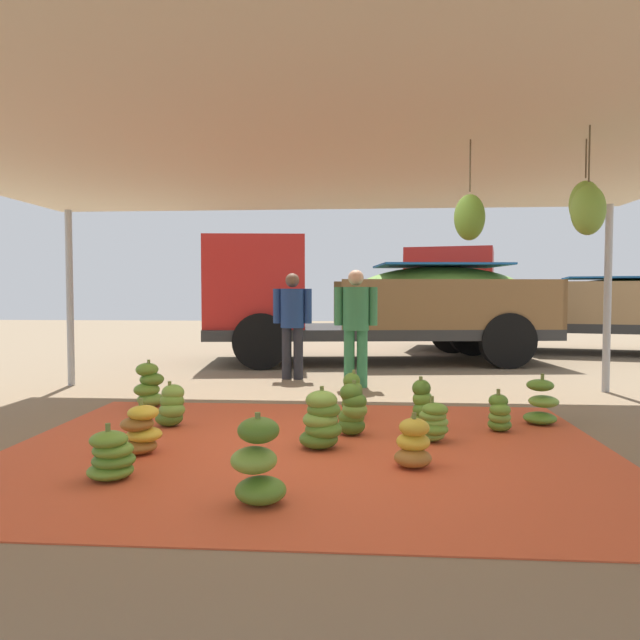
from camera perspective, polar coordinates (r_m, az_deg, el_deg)
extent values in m
plane|color=#7F6B51|center=(8.22, 0.81, -6.91)|extent=(40.00, 40.00, 0.00)
cube|color=#D1512D|center=(5.29, -1.16, -12.27)|extent=(5.24, 4.08, 0.01)
cylinder|color=#9EA0A5|center=(9.42, -22.82, 1.92)|extent=(0.10, 0.10, 2.56)
cylinder|color=#9EA0A5|center=(9.02, 25.81, 1.84)|extent=(0.10, 0.10, 2.56)
cube|color=beige|center=(5.26, -1.19, 16.10)|extent=(8.00, 7.00, 0.06)
cylinder|color=#4C422D|center=(5.23, 24.11, 13.92)|extent=(0.01, 0.01, 0.30)
ellipsoid|color=#75A83D|center=(5.17, 24.04, 10.11)|extent=(0.24, 0.24, 0.36)
cylinder|color=#4C422D|center=(4.94, 14.17, 14.13)|extent=(0.01, 0.01, 0.40)
ellipsoid|color=#60932D|center=(4.88, 14.12, 9.50)|extent=(0.24, 0.24, 0.36)
cylinder|color=#4C422D|center=(4.81, 24.37, 14.31)|extent=(0.01, 0.01, 0.40)
ellipsoid|color=#75A83D|center=(4.75, 24.28, 9.58)|extent=(0.24, 0.24, 0.36)
ellipsoid|color=#6B9E38|center=(7.44, -15.88, -7.33)|extent=(0.45, 0.45, 0.16)
ellipsoid|color=#60932D|center=(7.42, -16.25, -6.42)|extent=(0.31, 0.31, 0.16)
ellipsoid|color=#518428|center=(7.42, -15.79, -5.50)|extent=(0.31, 0.31, 0.16)
ellipsoid|color=#60932D|center=(7.41, -16.22, -4.58)|extent=(0.29, 0.29, 0.16)
cylinder|color=olive|center=(7.39, -16.07, -4.13)|extent=(0.04, 0.04, 0.12)
ellipsoid|color=#518428|center=(4.01, -5.69, -15.91)|extent=(0.46, 0.46, 0.17)
ellipsoid|color=#75A83D|center=(3.97, -6.35, -13.18)|extent=(0.37, 0.37, 0.17)
ellipsoid|color=#477523|center=(3.93, -5.91, -10.45)|extent=(0.38, 0.38, 0.17)
cylinder|color=olive|center=(3.90, -5.98, -9.65)|extent=(0.04, 0.04, 0.12)
ellipsoid|color=#6B9E38|center=(6.43, 3.25, -8.74)|extent=(0.30, 0.30, 0.17)
ellipsoid|color=#518428|center=(6.39, 3.02, -8.05)|extent=(0.22, 0.22, 0.17)
ellipsoid|color=#518428|center=(6.35, 3.01, -7.36)|extent=(0.25, 0.25, 0.17)
ellipsoid|color=#60932D|center=(6.35, 3.22, -6.62)|extent=(0.27, 0.27, 0.17)
ellipsoid|color=#518428|center=(6.36, 3.04, -5.84)|extent=(0.21, 0.21, 0.17)
cylinder|color=olive|center=(6.34, 3.26, -5.32)|extent=(0.04, 0.04, 0.12)
ellipsoid|color=#996628|center=(5.36, -17.03, -11.46)|extent=(0.38, 0.38, 0.13)
ellipsoid|color=gold|center=(5.33, -16.46, -10.46)|extent=(0.41, 0.41, 0.13)
ellipsoid|color=#996628|center=(5.31, -17.10, -9.48)|extent=(0.39, 0.39, 0.13)
ellipsoid|color=gold|center=(5.27, -16.56, -8.50)|extent=(0.31, 0.31, 0.13)
cylinder|color=olive|center=(5.28, -16.77, -7.82)|extent=(0.04, 0.04, 0.12)
ellipsoid|color=#996628|center=(4.81, 8.88, -12.90)|extent=(0.35, 0.35, 0.14)
ellipsoid|color=gold|center=(4.82, 8.91, -11.43)|extent=(0.27, 0.27, 0.14)
ellipsoid|color=gold|center=(4.78, 9.00, -10.12)|extent=(0.34, 0.34, 0.14)
cylinder|color=olive|center=(4.75, 8.99, -9.45)|extent=(0.04, 0.04, 0.12)
ellipsoid|color=#6B9E38|center=(5.63, 10.38, -10.70)|extent=(0.32, 0.32, 0.12)
ellipsoid|color=#60932D|center=(5.59, 10.77, -10.19)|extent=(0.36, 0.36, 0.12)
ellipsoid|color=#75A83D|center=(5.61, 10.85, -9.53)|extent=(0.35, 0.35, 0.12)
ellipsoid|color=#6B9E38|center=(5.58, 10.73, -8.97)|extent=(0.34, 0.34, 0.12)
ellipsoid|color=#60932D|center=(5.56, 10.95, -8.41)|extent=(0.33, 0.33, 0.12)
cylinder|color=olive|center=(5.55, 10.66, -7.78)|extent=(0.04, 0.04, 0.12)
ellipsoid|color=#60932D|center=(4.72, -19.42, -13.43)|extent=(0.45, 0.45, 0.12)
ellipsoid|color=#518428|center=(4.70, -19.13, -12.54)|extent=(0.34, 0.34, 0.12)
ellipsoid|color=#60932D|center=(4.67, -19.20, -11.64)|extent=(0.32, 0.32, 0.12)
ellipsoid|color=#60932D|center=(4.65, -19.57, -10.74)|extent=(0.29, 0.29, 0.12)
cylinder|color=olive|center=(4.64, -19.63, -10.02)|extent=(0.04, 0.04, 0.12)
ellipsoid|color=#518428|center=(6.17, 16.80, -9.54)|extent=(0.27, 0.27, 0.13)
ellipsoid|color=#6B9E38|center=(6.13, 16.81, -8.88)|extent=(0.29, 0.29, 0.13)
ellipsoid|color=#60932D|center=(6.09, 16.84, -8.22)|extent=(0.23, 0.23, 0.13)
ellipsoid|color=#518428|center=(6.12, 16.69, -7.42)|extent=(0.20, 0.20, 0.13)
cylinder|color=olive|center=(6.08, 16.70, -6.90)|extent=(0.04, 0.04, 0.12)
ellipsoid|color=#518428|center=(6.63, 20.29, -8.79)|extent=(0.41, 0.41, 0.12)
ellipsoid|color=#75A83D|center=(6.63, 20.61, -7.30)|extent=(0.39, 0.39, 0.12)
ellipsoid|color=#518428|center=(6.58, 20.32, -5.88)|extent=(0.29, 0.29, 0.12)
cylinder|color=olive|center=(6.58, 20.51, -5.35)|extent=(0.04, 0.04, 0.12)
ellipsoid|color=#477523|center=(5.29, -0.13, -11.30)|extent=(0.45, 0.45, 0.17)
ellipsoid|color=#518428|center=(5.25, 0.33, -10.44)|extent=(0.46, 0.46, 0.17)
ellipsoid|color=#75A83D|center=(5.24, 0.04, -9.51)|extent=(0.38, 0.38, 0.17)
ellipsoid|color=#518428|center=(5.23, 0.36, -8.59)|extent=(0.32, 0.32, 0.17)
ellipsoid|color=#75A83D|center=(5.21, 0.14, -7.68)|extent=(0.32, 0.32, 0.17)
cylinder|color=olive|center=(5.22, 0.18, -7.00)|extent=(0.04, 0.04, 0.12)
ellipsoid|color=#477523|center=(6.31, -14.24, -9.05)|extent=(0.39, 0.39, 0.17)
ellipsoid|color=#6B9E38|center=(6.26, -13.98, -8.36)|extent=(0.33, 0.33, 0.17)
ellipsoid|color=#60932D|center=(6.27, -13.98, -7.56)|extent=(0.33, 0.33, 0.17)
ellipsoid|color=#75A83D|center=(6.28, -13.89, -6.77)|extent=(0.31, 0.31, 0.17)
cylinder|color=olive|center=(6.26, -14.19, -6.24)|extent=(0.04, 0.04, 0.12)
ellipsoid|color=#477523|center=(5.77, 3.02, -10.04)|extent=(0.33, 0.33, 0.18)
ellipsoid|color=#518428|center=(5.77, 3.01, -9.24)|extent=(0.34, 0.34, 0.18)
ellipsoid|color=#75A83D|center=(5.70, 3.34, -8.57)|extent=(0.31, 0.31, 0.18)
ellipsoid|color=#477523|center=(5.69, 3.36, -7.79)|extent=(0.23, 0.23, 0.18)
ellipsoid|color=#477523|center=(5.68, 2.99, -6.98)|extent=(0.26, 0.26, 0.18)
cylinder|color=olive|center=(5.69, 3.29, -6.36)|extent=(0.04, 0.04, 0.12)
ellipsoid|color=#60932D|center=(6.07, 9.67, -9.47)|extent=(0.28, 0.28, 0.17)
ellipsoid|color=#518428|center=(6.04, 9.86, -8.49)|extent=(0.29, 0.29, 0.17)
ellipsoid|color=#60932D|center=(6.03, 9.79, -7.46)|extent=(0.22, 0.22, 0.17)
ellipsoid|color=#477523|center=(6.01, 9.68, -6.46)|extent=(0.24, 0.24, 0.17)
cylinder|color=olive|center=(5.98, 9.62, -5.92)|extent=(0.04, 0.04, 0.12)
cube|color=#2D2D2D|center=(11.76, 5.47, -1.08)|extent=(6.73, 3.11, 0.20)
cube|color=red|center=(11.66, -6.00, 3.55)|extent=(2.05, 2.40, 1.70)
cube|color=#232D38|center=(11.77, -10.51, 5.17)|extent=(0.24, 1.92, 0.75)
cube|color=brown|center=(10.84, 12.79, 1.45)|extent=(4.01, 0.52, 0.90)
cube|color=brown|center=(13.10, 10.18, 1.68)|extent=(4.01, 0.52, 0.90)
cube|color=brown|center=(12.57, 20.16, 1.52)|extent=(0.34, 2.40, 0.90)
ellipsoid|color=#6B9E38|center=(11.96, 11.37, 2.23)|extent=(3.75, 2.40, 1.17)
cube|color=#19569E|center=(11.97, 11.40, 5.14)|extent=(2.60, 2.08, 0.04)
cylinder|color=black|center=(10.59, -5.68, -2.05)|extent=(1.02, 0.39, 1.00)
cylinder|color=black|center=(12.78, -5.06, -1.23)|extent=(1.02, 0.39, 1.00)
cylinder|color=black|center=(11.21, 17.50, -1.89)|extent=(1.02, 0.39, 1.00)
cylinder|color=black|center=(13.31, 14.32, -1.15)|extent=(1.02, 0.39, 1.00)
cube|color=#2D2D2D|center=(14.76, 22.20, -0.51)|extent=(7.36, 3.74, 0.20)
cube|color=red|center=(14.73, 12.38, 3.32)|extent=(2.38, 2.43, 1.70)
cube|color=#232D38|center=(14.85, 8.54, 4.66)|extent=(0.42, 1.74, 0.75)
cube|color=#99754C|center=(13.86, 28.14, 1.46)|extent=(4.27, 1.05, 0.90)
cube|color=#99754C|center=(15.97, 26.68, 1.61)|extent=(4.27, 1.05, 0.90)
ellipsoid|color=#477523|center=(14.91, 27.36, 1.67)|extent=(4.16, 2.68, 0.97)
cube|color=#19569E|center=(14.92, 27.40, 3.60)|extent=(2.93, 2.23, 0.04)
cylinder|color=black|center=(13.74, 12.57, -1.01)|extent=(1.04, 0.50, 1.00)
cylinder|color=black|center=(15.75, 13.16, -0.55)|extent=(1.04, 0.50, 1.00)
cylinder|color=#337A4C|center=(8.60, 2.81, -3.72)|extent=(0.15, 0.15, 0.82)
cylinder|color=#337A4C|center=(8.60, 4.05, -3.72)|extent=(0.15, 0.15, 0.82)
cylinder|color=#337A4C|center=(8.55, 3.45, 1.10)|extent=(0.38, 0.38, 0.62)
cylinder|color=#337A4C|center=(8.55, 1.78, 1.33)|extent=(0.12, 0.12, 0.55)
cylinder|color=#337A4C|center=(8.55, 5.12, 1.32)|extent=(0.12, 0.12, 0.55)
sphere|color=tan|center=(8.55, 3.46, 4.07)|extent=(0.22, 0.22, 0.22)
cylinder|color=#26262D|center=(9.40, -3.20, -3.20)|extent=(0.15, 0.15, 0.81)
cylinder|color=#26262D|center=(9.38, -2.09, -3.22)|extent=(0.15, 0.15, 0.81)
cylinder|color=navy|center=(9.34, -2.66, 1.13)|extent=(0.37, 0.37, 0.61)
cylinder|color=navy|center=(9.38, -4.15, 1.34)|extent=(0.12, 0.12, 0.54)
cylinder|color=navy|center=(9.32, -1.16, 1.34)|extent=(0.12, 0.12, 0.54)
sphere|color=brown|center=(9.34, -2.66, 3.82)|extent=(0.22, 0.22, 0.22)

